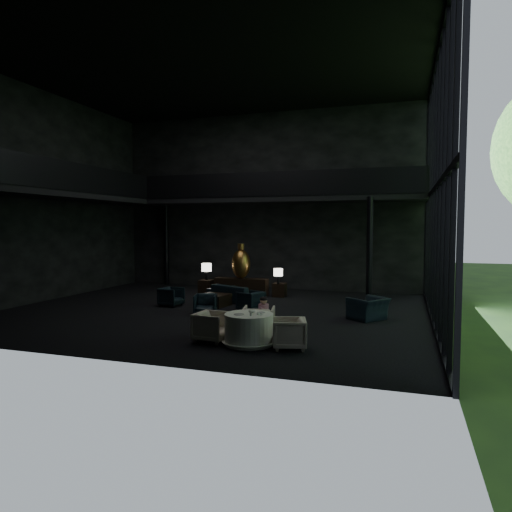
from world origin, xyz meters
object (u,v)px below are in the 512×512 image
(side_table_left, at_px, (206,287))
(window_armchair, at_px, (368,305))
(lounge_armchair_east, at_px, (251,300))
(sofa, at_px, (235,290))
(dining_table, at_px, (249,331))
(table_lamp_right, at_px, (278,273))
(coffee_table, at_px, (214,300))
(table_lamp_left, at_px, (207,268))
(lounge_armchair_south, at_px, (205,304))
(side_table_right, at_px, (280,290))
(dining_chair_north, at_px, (259,318))
(dining_chair_east, at_px, (289,332))
(dining_chair_west, at_px, (212,325))
(lounge_armchair_west, at_px, (171,296))
(console, at_px, (241,287))
(child, at_px, (264,308))
(bronze_urn, at_px, (241,264))

(side_table_left, distance_m, window_armchair, 7.78)
(side_table_left, height_order, lounge_armchair_east, lounge_armchair_east)
(sofa, bearing_deg, dining_table, 135.95)
(table_lamp_right, height_order, coffee_table, table_lamp_right)
(window_armchair, relative_size, dining_table, 0.77)
(side_table_left, bearing_deg, table_lamp_left, 90.00)
(coffee_table, bearing_deg, lounge_armchair_south, -77.46)
(side_table_right, relative_size, dining_chair_north, 0.62)
(dining_chair_north, height_order, dining_chair_east, dining_chair_north)
(side_table_right, bearing_deg, dining_chair_west, -87.86)
(lounge_armchair_west, bearing_deg, console, -20.84)
(window_armchair, bearing_deg, lounge_armchair_west, -55.19)
(console, height_order, table_lamp_right, table_lamp_right)
(dining_table, bearing_deg, side_table_right, 99.48)
(table_lamp_right, relative_size, lounge_armchair_west, 0.89)
(side_table_right, relative_size, coffee_table, 0.58)
(lounge_armchair_west, distance_m, lounge_armchair_east, 3.04)
(coffee_table, height_order, child, child)
(bronze_urn, relative_size, lounge_armchair_west, 2.07)
(bronze_urn, xyz_separation_m, dining_chair_east, (3.87, -7.35, -0.93))
(table_lamp_left, height_order, side_table_right, table_lamp_left)
(table_lamp_left, xyz_separation_m, dining_table, (4.45, -7.40, -0.76))
(window_armchair, relative_size, dining_chair_east, 1.30)
(dining_chair_east, relative_size, dining_chair_west, 0.95)
(window_armchair, bearing_deg, table_lamp_right, -94.55)
(dining_chair_west, distance_m, child, 1.44)
(console, distance_m, dining_table, 7.85)
(lounge_armchair_east, height_order, lounge_armchair_south, lounge_armchair_east)
(console, height_order, window_armchair, window_armchair)
(console, bearing_deg, table_lamp_right, -2.17)
(console, xyz_separation_m, dining_table, (2.85, -7.32, -0.03))
(sofa, height_order, coffee_table, sofa)
(lounge_armchair_east, height_order, dining_chair_north, dining_chair_north)
(sofa, xyz_separation_m, dining_chair_north, (2.49, -4.79, -0.01))
(sofa, bearing_deg, table_lamp_left, -18.63)
(side_table_left, distance_m, coffee_table, 3.07)
(dining_table, height_order, dining_chair_east, dining_chair_east)
(child, bearing_deg, sofa, -61.33)
(child, bearing_deg, coffee_table, -51.03)
(coffee_table, height_order, dining_chair_west, dining_chair_west)
(side_table_right, distance_m, child, 6.68)
(lounge_armchair_west, bearing_deg, window_armchair, -87.11)
(lounge_armchair_west, bearing_deg, lounge_armchair_east, -86.33)
(side_table_left, relative_size, child, 1.01)
(bronze_urn, bearing_deg, dining_chair_west, -75.53)
(side_table_right, height_order, lounge_armchair_west, lounge_armchair_west)
(window_armchair, bearing_deg, dining_chair_east, 16.20)
(coffee_table, relative_size, dining_chair_west, 1.14)
(table_lamp_right, height_order, dining_table, table_lamp_right)
(table_lamp_right, xyz_separation_m, dining_chair_north, (1.19, -6.28, -0.55))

